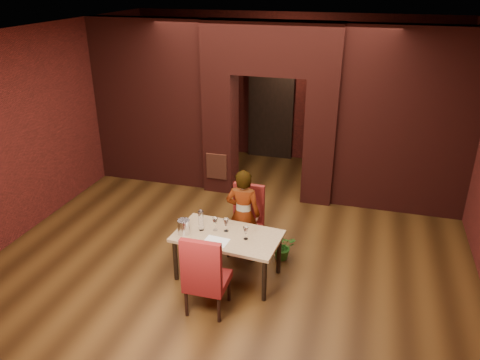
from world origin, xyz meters
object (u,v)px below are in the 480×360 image
(chair_near, at_px, (207,272))
(water_bottle, at_px, (201,220))
(wine_glass_c, at_px, (246,233))
(person_seated, at_px, (243,214))
(dining_table, at_px, (228,256))
(wine_bucket, at_px, (184,227))
(potted_plant, at_px, (283,246))
(wine_glass_b, at_px, (226,225))
(chair_far, at_px, (245,222))
(wine_glass_a, at_px, (215,224))

(chair_near, height_order, water_bottle, chair_near)
(chair_near, distance_m, wine_glass_c, 0.78)
(chair_near, distance_m, person_seated, 1.31)
(dining_table, bearing_deg, water_bottle, -178.95)
(person_seated, xyz_separation_m, wine_bucket, (-0.64, -0.70, 0.07))
(person_seated, relative_size, water_bottle, 4.53)
(person_seated, height_order, potted_plant, person_seated)
(potted_plant, bearing_deg, wine_glass_c, -119.29)
(person_seated, bearing_deg, wine_glass_b, 74.94)
(dining_table, relative_size, water_bottle, 4.61)
(chair_near, bearing_deg, potted_plant, -117.00)
(chair_far, distance_m, water_bottle, 0.84)
(wine_glass_a, height_order, wine_glass_c, wine_glass_a)
(person_seated, height_order, wine_glass_c, person_seated)
(wine_bucket, bearing_deg, chair_near, -47.55)
(wine_glass_a, relative_size, wine_glass_c, 1.03)
(wine_glass_c, height_order, potted_plant, wine_glass_c)
(person_seated, xyz_separation_m, wine_glass_c, (0.21, -0.60, 0.06))
(person_seated, distance_m, wine_bucket, 0.95)
(wine_glass_c, height_order, water_bottle, water_bottle)
(potted_plant, bearing_deg, water_bottle, -149.10)
(wine_bucket, bearing_deg, water_bottle, 39.17)
(dining_table, bearing_deg, chair_far, 89.57)
(wine_glass_b, distance_m, wine_glass_c, 0.34)
(wine_glass_a, relative_size, water_bottle, 0.61)
(chair_near, height_order, wine_bucket, chair_near)
(chair_near, relative_size, wine_glass_a, 5.84)
(chair_far, height_order, chair_near, chair_near)
(potted_plant, bearing_deg, wine_bucket, -147.70)
(person_seated, relative_size, wine_bucket, 6.83)
(dining_table, distance_m, person_seated, 0.68)
(wine_glass_b, bearing_deg, person_seated, 77.20)
(wine_glass_c, xyz_separation_m, water_bottle, (-0.66, 0.06, 0.06))
(chair_far, height_order, potted_plant, chair_far)
(wine_glass_a, bearing_deg, person_seated, 61.88)
(wine_glass_a, bearing_deg, chair_near, -78.18)
(wine_glass_a, height_order, potted_plant, wine_glass_a)
(person_seated, bearing_deg, chair_near, 83.59)
(dining_table, xyz_separation_m, chair_near, (-0.03, -0.73, 0.22))
(chair_far, relative_size, potted_plant, 2.56)
(chair_near, bearing_deg, wine_glass_a, -78.72)
(chair_far, distance_m, wine_bucket, 1.05)
(water_bottle, bearing_deg, dining_table, -3.78)
(dining_table, xyz_separation_m, chair_far, (0.06, 0.67, 0.19))
(wine_glass_a, bearing_deg, wine_bucket, -151.73)
(dining_table, bearing_deg, person_seated, 88.61)
(dining_table, distance_m, chair_far, 0.70)
(dining_table, distance_m, wine_bucket, 0.74)
(chair_near, distance_m, wine_glass_b, 0.85)
(dining_table, distance_m, wine_glass_c, 0.51)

